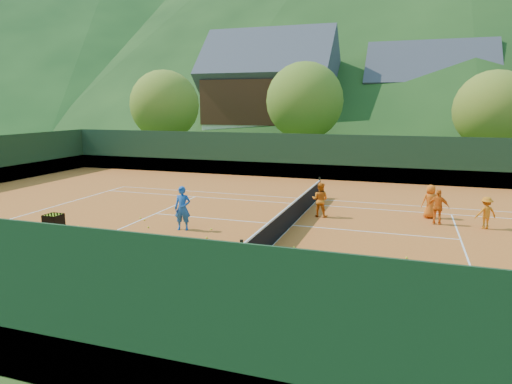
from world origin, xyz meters
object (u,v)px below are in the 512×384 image
(chalet_mid, at_px, (428,104))
(student_d, at_px, (486,213))
(coach, at_px, (183,208))
(student_b, at_px, (438,207))
(student_a, at_px, (320,200))
(chalet_left, at_px, (270,98))
(student_c, at_px, (430,201))
(tennis_net, at_px, (292,213))
(ball_hopper, at_px, (54,221))

(chalet_mid, bearing_deg, student_d, -87.38)
(coach, bearing_deg, student_b, 10.14)
(student_a, bearing_deg, student_d, -173.94)
(chalet_left, bearing_deg, coach, -79.28)
(student_a, xyz_separation_m, student_b, (4.88, 0.20, -0.03))
(student_b, distance_m, chalet_mid, 32.21)
(coach, distance_m, student_b, 10.46)
(student_c, relative_size, student_d, 1.14)
(student_c, height_order, chalet_mid, chalet_mid)
(student_c, relative_size, chalet_left, 0.11)
(tennis_net, xyz_separation_m, ball_hopper, (-7.66, -4.89, 0.25))
(coach, bearing_deg, student_a, 26.54)
(student_d, distance_m, chalet_mid, 32.34)
(student_c, bearing_deg, ball_hopper, 12.49)
(coach, distance_m, chalet_left, 32.95)
(student_a, relative_size, student_b, 1.04)
(student_d, xyz_separation_m, tennis_net, (-7.46, -1.98, -0.15))
(student_a, bearing_deg, ball_hopper, 43.71)
(student_c, distance_m, ball_hopper, 15.34)
(coach, xyz_separation_m, student_a, (4.74, 3.91, -0.11))
(coach, relative_size, student_d, 1.35)
(coach, bearing_deg, ball_hopper, -155.59)
(student_a, height_order, student_b, student_a)
(ball_hopper, bearing_deg, chalet_left, 93.83)
(student_d, height_order, tennis_net, student_d)
(coach, height_order, chalet_mid, chalet_mid)
(student_d, bearing_deg, student_c, -50.31)
(student_a, xyz_separation_m, ball_hopper, (-8.46, -6.75, -0.02))
(student_a, bearing_deg, chalet_left, -63.88)
(student_a, distance_m, student_b, 4.89)
(student_c, height_order, student_d, student_c)
(student_d, height_order, chalet_mid, chalet_mid)
(coach, distance_m, student_a, 6.14)
(tennis_net, relative_size, chalet_mid, 0.95)
(student_b, relative_size, student_c, 0.99)
(chalet_left, bearing_deg, student_a, -69.00)
(student_c, xyz_separation_m, tennis_net, (-5.42, -3.12, -0.24))
(student_a, height_order, chalet_left, chalet_left)
(student_d, xyz_separation_m, chalet_left, (-17.46, 28.02, 4.98))
(student_a, height_order, ball_hopper, student_a)
(coach, height_order, student_d, coach)
(student_c, xyz_separation_m, chalet_left, (-15.42, 26.88, 4.88))
(student_a, distance_m, ball_hopper, 10.83)
(coach, xyz_separation_m, student_d, (11.40, 4.02, -0.23))
(coach, relative_size, student_b, 1.19)
(tennis_net, distance_m, chalet_mid, 34.81)
(student_b, relative_size, ball_hopper, 1.47)
(tennis_net, bearing_deg, ball_hopper, -147.48)
(student_d, xyz_separation_m, ball_hopper, (-15.13, -6.86, 0.10))
(student_c, bearing_deg, student_b, 85.14)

